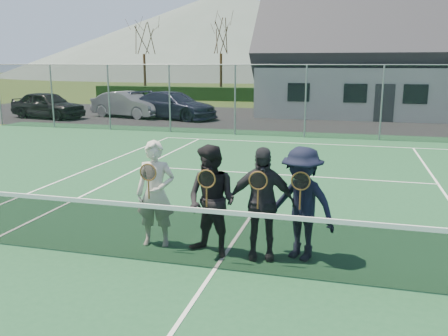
{
  "coord_description": "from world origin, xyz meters",
  "views": [
    {
      "loc": [
        1.86,
        -6.39,
        3.06
      ],
      "look_at": [
        -0.26,
        1.5,
        1.25
      ],
      "focal_mm": 38.0,
      "sensor_mm": 36.0,
      "label": 1
    }
  ],
  "objects_px": {
    "car_b": "(128,104)",
    "player_c": "(261,203)",
    "car_a": "(48,105)",
    "clubhouse": "(393,47)",
    "player_a": "(156,194)",
    "car_c": "(173,105)",
    "player_b": "(212,201)",
    "player_d": "(302,204)",
    "tennis_net": "(215,237)"
  },
  "relations": [
    {
      "from": "player_c",
      "to": "player_b",
      "type": "bearing_deg",
      "value": -172.72
    },
    {
      "from": "car_b",
      "to": "car_c",
      "type": "xyz_separation_m",
      "value": [
        2.81,
        -0.05,
        0.02
      ]
    },
    {
      "from": "tennis_net",
      "to": "clubhouse",
      "type": "distance_m",
      "value": 24.57
    },
    {
      "from": "car_a",
      "to": "clubhouse",
      "type": "bearing_deg",
      "value": -58.11
    },
    {
      "from": "car_b",
      "to": "player_c",
      "type": "bearing_deg",
      "value": -133.44
    },
    {
      "from": "tennis_net",
      "to": "player_b",
      "type": "relative_size",
      "value": 6.49
    },
    {
      "from": "player_a",
      "to": "car_c",
      "type": "bearing_deg",
      "value": 110.12
    },
    {
      "from": "player_d",
      "to": "player_a",
      "type": "bearing_deg",
      "value": -178.64
    },
    {
      "from": "player_d",
      "to": "player_c",
      "type": "bearing_deg",
      "value": -167.83
    },
    {
      "from": "clubhouse",
      "to": "player_a",
      "type": "relative_size",
      "value": 8.67
    },
    {
      "from": "car_a",
      "to": "player_c",
      "type": "height_order",
      "value": "player_c"
    },
    {
      "from": "tennis_net",
      "to": "clubhouse",
      "type": "bearing_deg",
      "value": 80.54
    },
    {
      "from": "car_b",
      "to": "player_d",
      "type": "xyz_separation_m",
      "value": [
        11.78,
        -17.85,
        0.18
      ]
    },
    {
      "from": "car_b",
      "to": "player_c",
      "type": "relative_size",
      "value": 2.48
    },
    {
      "from": "player_a",
      "to": "tennis_net",
      "type": "bearing_deg",
      "value": -29.59
    },
    {
      "from": "clubhouse",
      "to": "player_c",
      "type": "xyz_separation_m",
      "value": [
        -3.43,
        -23.37,
        -3.07
      ]
    },
    {
      "from": "clubhouse",
      "to": "player_d",
      "type": "bearing_deg",
      "value": -96.9
    },
    {
      "from": "clubhouse",
      "to": "player_d",
      "type": "xyz_separation_m",
      "value": [
        -2.81,
        -23.24,
        -3.07
      ]
    },
    {
      "from": "car_b",
      "to": "player_d",
      "type": "relative_size",
      "value": 2.48
    },
    {
      "from": "clubhouse",
      "to": "player_b",
      "type": "distance_m",
      "value": 24.04
    },
    {
      "from": "player_b",
      "to": "player_c",
      "type": "distance_m",
      "value": 0.78
    },
    {
      "from": "car_b",
      "to": "player_a",
      "type": "bearing_deg",
      "value": -137.69
    },
    {
      "from": "clubhouse",
      "to": "car_b",
      "type": "bearing_deg",
      "value": -159.73
    },
    {
      "from": "player_b",
      "to": "player_d",
      "type": "height_order",
      "value": "same"
    },
    {
      "from": "player_b",
      "to": "player_d",
      "type": "relative_size",
      "value": 1.0
    },
    {
      "from": "car_b",
      "to": "player_c",
      "type": "xyz_separation_m",
      "value": [
        11.16,
        -17.98,
        0.19
      ]
    },
    {
      "from": "car_b",
      "to": "player_b",
      "type": "height_order",
      "value": "player_b"
    },
    {
      "from": "tennis_net",
      "to": "player_c",
      "type": "height_order",
      "value": "player_c"
    },
    {
      "from": "player_c",
      "to": "car_b",
      "type": "bearing_deg",
      "value": 121.83
    },
    {
      "from": "tennis_net",
      "to": "player_b",
      "type": "bearing_deg",
      "value": 111.25
    },
    {
      "from": "car_b",
      "to": "clubhouse",
      "type": "relative_size",
      "value": 0.29
    },
    {
      "from": "car_b",
      "to": "player_d",
      "type": "height_order",
      "value": "player_d"
    },
    {
      "from": "car_c",
      "to": "player_b",
      "type": "relative_size",
      "value": 2.9
    },
    {
      "from": "car_a",
      "to": "player_a",
      "type": "xyz_separation_m",
      "value": [
        13.5,
        -16.25,
        0.17
      ]
    },
    {
      "from": "car_b",
      "to": "car_c",
      "type": "relative_size",
      "value": 0.85
    },
    {
      "from": "car_c",
      "to": "player_a",
      "type": "relative_size",
      "value": 2.9
    },
    {
      "from": "car_a",
      "to": "clubhouse",
      "type": "xyz_separation_m",
      "value": [
        18.74,
        7.04,
        3.23
      ]
    },
    {
      "from": "car_c",
      "to": "clubhouse",
      "type": "xyz_separation_m",
      "value": [
        11.78,
        5.44,
        3.23
      ]
    },
    {
      "from": "car_b",
      "to": "player_d",
      "type": "distance_m",
      "value": 21.38
    },
    {
      "from": "car_a",
      "to": "player_a",
      "type": "height_order",
      "value": "player_a"
    },
    {
      "from": "car_b",
      "to": "player_c",
      "type": "distance_m",
      "value": 21.16
    },
    {
      "from": "car_b",
      "to": "player_b",
      "type": "bearing_deg",
      "value": -135.4
    },
    {
      "from": "car_c",
      "to": "player_d",
      "type": "distance_m",
      "value": 19.93
    },
    {
      "from": "car_a",
      "to": "player_c",
      "type": "distance_m",
      "value": 22.38
    },
    {
      "from": "car_b",
      "to": "player_b",
      "type": "relative_size",
      "value": 2.48
    },
    {
      "from": "tennis_net",
      "to": "car_b",
      "type": "bearing_deg",
      "value": 119.65
    },
    {
      "from": "clubhouse",
      "to": "player_a",
      "type": "bearing_deg",
      "value": -102.68
    },
    {
      "from": "clubhouse",
      "to": "tennis_net",
      "type": "bearing_deg",
      "value": -99.46
    },
    {
      "from": "clubhouse",
      "to": "player_a",
      "type": "distance_m",
      "value": 24.07
    },
    {
      "from": "player_b",
      "to": "car_a",
      "type": "bearing_deg",
      "value": 131.5
    }
  ]
}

